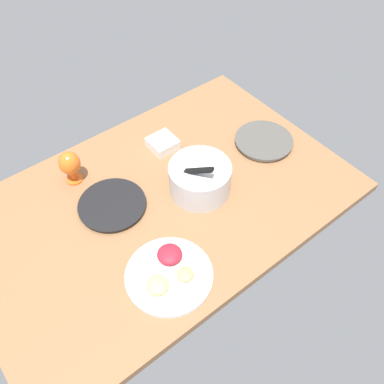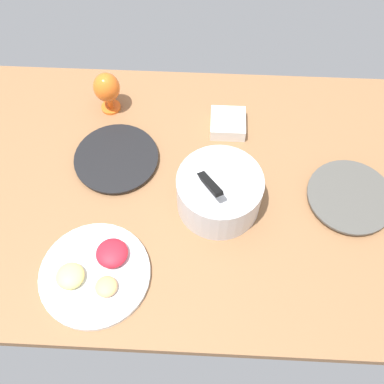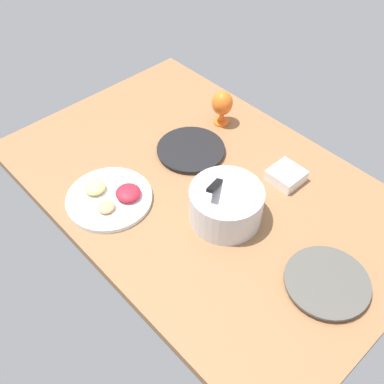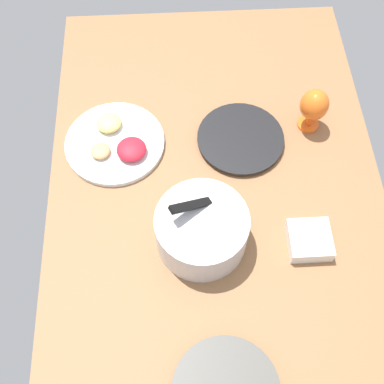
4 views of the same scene
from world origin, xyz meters
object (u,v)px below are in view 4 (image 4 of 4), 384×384
Objects in this scene: mixing_bowl at (202,229)px; hurricane_glass_orange at (314,106)px; fruit_platter at (116,142)px; square_bowl_white at (309,240)px; dinner_plate_right at (240,139)px.

hurricane_glass_orange is at bearing -43.87° from mixing_bowl.
hurricane_glass_orange is at bearing -85.80° from fruit_platter.
hurricane_glass_orange is (4.69, -63.87, 8.35)cm from fruit_platter.
fruit_platter is 2.67× the size of square_bowl_white.
dinner_plate_right is at bearing 23.15° from square_bowl_white.
mixing_bowl is at bearing 136.13° from hurricane_glass_orange.
mixing_bowl is 2.17× the size of square_bowl_white.
mixing_bowl reaches higher than fruit_platter.
fruit_platter is at bearing 56.16° from square_bowl_white.
dinner_plate_right is 40.71cm from square_bowl_white.
fruit_platter is 64.59cm from hurricane_glass_orange.
hurricane_glass_orange is 43.86cm from square_bowl_white.
fruit_platter is at bearing 89.23° from dinner_plate_right.
dinner_plate_right is at bearing -23.50° from mixing_bowl.
dinner_plate_right is 25.43cm from hurricane_glass_orange.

